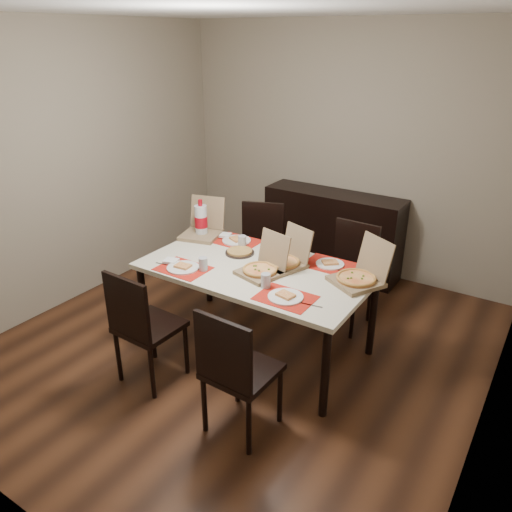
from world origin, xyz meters
name	(u,v)px	position (x,y,z in m)	size (l,w,h in m)	color
ground	(241,346)	(0.00, 0.00, -0.01)	(3.80, 4.00, 0.02)	#472716
room_walls	(269,133)	(0.00, 0.43, 1.73)	(3.84, 4.02, 2.62)	gray
sideboard	(332,233)	(0.00, 1.78, 0.45)	(1.50, 0.40, 0.90)	black
dining_table	(256,275)	(0.13, 0.05, 0.68)	(1.80, 1.00, 0.75)	beige
chair_near_left	(142,324)	(-0.33, -0.79, 0.51)	(0.44, 0.44, 0.93)	black
chair_near_right	(235,369)	(0.55, -0.85, 0.51)	(0.43, 0.43, 0.93)	black
chair_far_left	(261,246)	(-0.37, 0.91, 0.51)	(0.55, 0.55, 0.93)	black
chair_far_right	(349,270)	(0.58, 0.88, 0.51)	(0.44, 0.44, 0.93)	black
setting_near_left	(187,266)	(-0.32, -0.27, 0.77)	(0.46, 0.30, 0.11)	red
setting_near_right	(280,292)	(0.52, -0.24, 0.77)	(0.52, 0.30, 0.11)	red
setting_far_left	(237,240)	(-0.30, 0.39, 0.77)	(0.49, 0.30, 0.11)	red
setting_far_right	(322,262)	(0.54, 0.39, 0.77)	(0.47, 0.30, 0.11)	red
napkin_loose	(266,270)	(0.22, 0.03, 0.76)	(0.12, 0.11, 0.02)	white
pizza_box_center	(263,267)	(0.23, -0.01, 0.80)	(0.37, 0.40, 0.30)	#7D6648
pizza_box_right	(360,276)	(0.91, 0.24, 0.80)	(0.46, 0.48, 0.33)	#7D6648
pizza_box_left	(203,229)	(-0.66, 0.36, 0.81)	(0.41, 0.43, 0.33)	#7D6648
pizza_box_extra	(286,260)	(0.31, 0.20, 0.80)	(0.39, 0.42, 0.30)	#7D6648
faina_plate	(240,252)	(-0.14, 0.20, 0.76)	(0.25, 0.25, 0.03)	black
dip_bowl	(270,262)	(0.18, 0.17, 0.77)	(0.14, 0.14, 0.03)	white
soda_bottle	(201,221)	(-0.66, 0.34, 0.90)	(0.12, 0.12, 0.35)	silver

